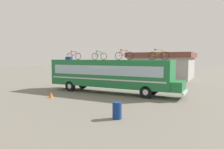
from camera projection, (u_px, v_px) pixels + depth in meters
ground_plane at (108, 93)px, 19.70m from camera, size 120.00×120.00×0.00m
bus at (110, 73)px, 19.49m from camera, size 13.03×2.46×3.13m
luggage_bag_1 at (69, 58)px, 21.95m from camera, size 0.59×0.49×0.30m
rooftop_bicycle_1 at (74, 56)px, 21.57m from camera, size 1.81×0.44×0.94m
rooftop_bicycle_2 at (99, 56)px, 20.25m from camera, size 1.70×0.44×0.90m
rooftop_bicycle_3 at (124, 55)px, 18.58m from camera, size 1.81×0.44×0.95m
rooftop_bicycle_4 at (158, 55)px, 17.44m from camera, size 1.78×0.44×0.93m
roadside_building at (162, 65)px, 34.00m from camera, size 9.81×8.75×4.14m
trash_bin at (117, 110)px, 11.20m from camera, size 0.50×0.50×0.92m
traffic_cone at (51, 95)px, 17.14m from camera, size 0.38×0.38×0.47m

